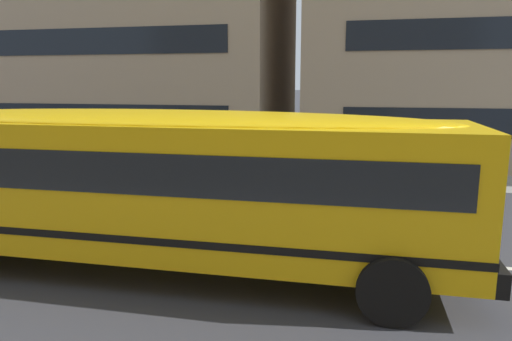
% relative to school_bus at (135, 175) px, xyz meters
% --- Properties ---
extents(ground_plane, '(400.00, 400.00, 0.00)m').
position_rel_school_bus_xyz_m(ground_plane, '(-0.13, 1.34, -1.74)').
color(ground_plane, '#38383D').
extents(sidewalk_far, '(120.00, 3.00, 0.01)m').
position_rel_school_bus_xyz_m(sidewalk_far, '(-0.13, 9.44, -1.74)').
color(sidewalk_far, gray).
rests_on(sidewalk_far, ground_plane).
extents(lane_centreline, '(110.00, 0.16, 0.01)m').
position_rel_school_bus_xyz_m(lane_centreline, '(-0.13, 1.34, -1.74)').
color(lane_centreline, silver).
rests_on(lane_centreline, ground_plane).
extents(school_bus, '(13.12, 3.10, 2.93)m').
position_rel_school_bus_xyz_m(school_bus, '(0.00, 0.00, 0.00)').
color(school_bus, yellow).
rests_on(school_bus, ground_plane).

